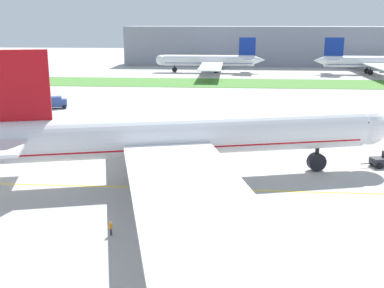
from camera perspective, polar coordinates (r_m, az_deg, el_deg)
The scene contains 12 objects.
ground_plane at distance 65.48m, azimuth -2.96°, elevation -4.67°, with size 600.00×600.00×0.00m, color #ADAAA5.
apron_taxi_line at distance 63.61m, azimuth -3.19°, elevation -5.26°, with size 280.00×0.36×0.01m, color yellow.
grass_median_strip at distance 167.53m, azimuth 1.62°, elevation 7.28°, with size 320.00×24.00×0.10m, color #4C8438.
airliner_foreground at distance 65.53m, azimuth -1.88°, elevation 0.93°, with size 60.38×98.79×17.96m.
ground_crew_wingwalker_port at distance 68.15m, azimuth 0.73°, elevation -2.94°, with size 0.46×0.51×1.70m.
ground_crew_marshaller_front at distance 50.74m, azimuth -9.64°, elevation -9.66°, with size 0.25×0.55×1.56m.
ground_crew_wingwalker_starboard at distance 48.69m, azimuth 3.44°, elevation -10.43°, with size 0.42×0.56×1.72m.
service_truck_baggage_loader at distance 102.01m, azimuth 18.81°, elevation 2.52°, with size 5.59×4.19×2.83m.
service_truck_fuel_bowser at distance 124.11m, azimuth -15.83°, elevation 4.82°, with size 5.41×3.86×2.93m.
parked_airliner_far_centre at distance 199.76m, azimuth 2.21°, elevation 9.86°, with size 44.85×71.28×14.22m.
parked_airliner_far_right at distance 206.12m, azimuth 20.98°, elevation 9.08°, with size 49.57×79.73×14.38m.
terminal_building at distance 234.85m, azimuth 9.64°, elevation 11.41°, with size 139.31×20.00×18.00m, color gray.
Camera 1 is at (8.12, -61.24, 21.71)m, focal length 44.91 mm.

